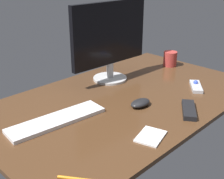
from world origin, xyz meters
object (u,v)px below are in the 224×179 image
(monitor, at_px, (110,38))
(computer_mouse, at_px, (140,103))
(keyboard, at_px, (57,120))
(pen, at_px, (79,179))
(media_remote, at_px, (196,86))
(coffee_mug, at_px, (170,59))
(tv_remote, at_px, (189,110))
(notepad, at_px, (151,136))

(monitor, bearing_deg, computer_mouse, -109.95)
(keyboard, relative_size, pen, 3.05)
(media_remote, relative_size, pen, 1.10)
(keyboard, bearing_deg, monitor, 26.52)
(computer_mouse, xyz_separation_m, coffee_mug, (0.59, 0.25, 0.03))
(monitor, height_order, media_remote, monitor)
(keyboard, bearing_deg, pen, -109.81)
(tv_remote, height_order, coffee_mug, coffee_mug)
(computer_mouse, relative_size, coffee_mug, 1.17)
(monitor, height_order, pen, monitor)
(media_remote, bearing_deg, pen, 149.80)
(keyboard, height_order, notepad, keyboard)
(notepad, bearing_deg, pen, 179.46)
(monitor, bearing_deg, keyboard, -156.65)
(monitor, xyz_separation_m, coffee_mug, (0.45, -0.10, -0.19))
(computer_mouse, height_order, notepad, computer_mouse)
(computer_mouse, relative_size, notepad, 0.88)
(media_remote, relative_size, coffee_mug, 1.65)
(tv_remote, bearing_deg, keyboard, 108.35)
(monitor, relative_size, keyboard, 1.18)
(computer_mouse, distance_m, notepad, 0.27)
(monitor, relative_size, computer_mouse, 4.61)
(computer_mouse, bearing_deg, coffee_mug, 24.80)
(computer_mouse, height_order, media_remote, media_remote)
(tv_remote, bearing_deg, media_remote, -10.97)
(monitor, relative_size, coffee_mug, 5.42)
(computer_mouse, relative_size, tv_remote, 0.62)
(monitor, height_order, notepad, monitor)
(monitor, distance_m, notepad, 0.68)
(coffee_mug, xyz_separation_m, pen, (-1.12, -0.44, -0.04))
(pen, bearing_deg, keyboard, 119.32)
(coffee_mug, relative_size, pen, 0.67)
(media_remote, xyz_separation_m, coffee_mug, (0.21, 0.32, 0.04))
(keyboard, relative_size, coffee_mug, 4.58)
(keyboard, height_order, pen, keyboard)
(monitor, height_order, coffee_mug, monitor)
(media_remote, relative_size, tv_remote, 0.88)
(pen, bearing_deg, notepad, 54.37)
(media_remote, height_order, notepad, media_remote)
(keyboard, height_order, coffee_mug, coffee_mug)
(monitor, bearing_deg, notepad, -117.92)
(coffee_mug, bearing_deg, monitor, 167.33)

